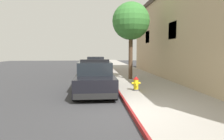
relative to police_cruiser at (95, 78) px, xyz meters
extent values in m
cube|color=#353538|center=(-2.90, 6.19, -0.84)|extent=(31.56, 60.00, 0.20)
cube|color=#9E9991|center=(3.10, 6.19, -0.67)|extent=(3.78, 60.00, 0.15)
cube|color=maroon|center=(1.17, 6.19, -0.67)|extent=(0.08, 60.00, 0.15)
cube|color=tan|center=(7.99, 2.39, 2.38)|extent=(5.99, 21.27, 6.25)
cube|color=black|center=(5.02, 2.39, 2.69)|extent=(0.06, 1.30, 1.10)
cube|color=black|center=(5.02, 8.35, 2.69)|extent=(0.06, 1.30, 1.10)
cube|color=black|center=(0.00, -0.04, -0.16)|extent=(1.84, 4.80, 0.76)
cube|color=black|center=(0.00, 0.11, 0.52)|extent=(1.64, 2.50, 0.60)
cube|color=black|center=(0.00, -2.38, -0.42)|extent=(1.76, 0.16, 0.24)
cube|color=black|center=(0.00, 2.30, -0.42)|extent=(1.76, 0.16, 0.24)
cylinder|color=black|center=(-0.86, 1.66, -0.42)|extent=(0.22, 0.64, 0.64)
cylinder|color=black|center=(0.86, 1.66, -0.42)|extent=(0.22, 0.64, 0.64)
cylinder|color=black|center=(-0.86, -1.74, -0.42)|extent=(0.22, 0.64, 0.64)
cylinder|color=black|center=(0.86, -1.74, -0.42)|extent=(0.22, 0.64, 0.64)
cube|color=black|center=(0.00, 0.06, 0.88)|extent=(1.48, 0.20, 0.12)
cube|color=red|center=(-0.35, 0.06, 0.88)|extent=(0.44, 0.18, 0.11)
cube|color=#1E33E0|center=(0.35, 0.06, 0.88)|extent=(0.44, 0.18, 0.11)
cube|color=maroon|center=(0.15, 10.36, -0.16)|extent=(1.84, 4.80, 0.76)
cube|color=black|center=(0.15, 10.51, 0.52)|extent=(1.64, 2.50, 0.60)
cube|color=black|center=(0.15, 8.02, -0.42)|extent=(1.76, 0.16, 0.24)
cube|color=black|center=(0.15, 12.70, -0.42)|extent=(1.76, 0.16, 0.24)
cylinder|color=black|center=(-0.71, 12.06, -0.42)|extent=(0.22, 0.64, 0.64)
cylinder|color=black|center=(1.01, 12.06, -0.42)|extent=(0.22, 0.64, 0.64)
cylinder|color=black|center=(-0.71, 8.66, -0.42)|extent=(0.22, 0.64, 0.64)
cylinder|color=black|center=(1.01, 8.66, -0.42)|extent=(0.22, 0.64, 0.64)
cylinder|color=#4C4C51|center=(2.04, -0.50, -0.57)|extent=(0.32, 0.32, 0.06)
cylinder|color=yellow|center=(2.04, -0.50, -0.29)|extent=(0.24, 0.24, 0.50)
cone|color=red|center=(2.04, -0.50, 0.03)|extent=(0.28, 0.28, 0.14)
cylinder|color=#4C4C51|center=(2.04, -0.50, 0.13)|extent=(0.05, 0.05, 0.06)
cylinder|color=yellow|center=(1.87, -0.50, -0.23)|extent=(0.10, 0.10, 0.10)
cylinder|color=yellow|center=(2.21, -0.50, -0.23)|extent=(0.10, 0.10, 0.10)
cylinder|color=yellow|center=(2.04, -0.68, -0.28)|extent=(0.13, 0.12, 0.13)
cylinder|color=brown|center=(2.55, 3.72, 0.97)|extent=(0.28, 0.28, 3.13)
sphere|color=#387A33|center=(2.55, 3.72, 3.44)|extent=(2.59, 2.59, 2.59)
camera|label=1|loc=(-0.07, -10.23, 1.35)|focal=32.16mm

